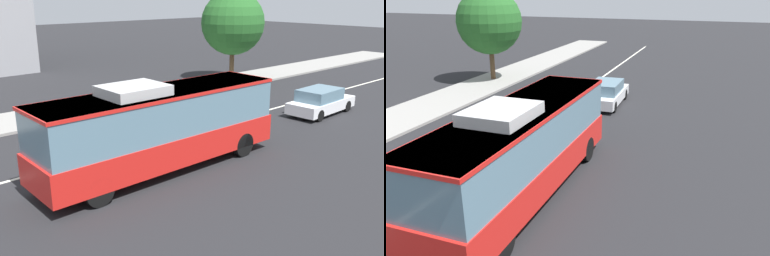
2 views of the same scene
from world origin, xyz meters
TOP-DOWN VIEW (x-y plane):
  - ground_plane at (0.00, 0.00)m, footprint 160.00×160.00m
  - lane_centre_line at (0.00, 0.00)m, footprint 76.00×0.16m
  - transit_bus at (0.52, -2.82)m, footprint 10.02×2.60m
  - sedan_white at (12.20, -2.45)m, footprint 4.55×1.93m
  - street_tree_kerbside_left at (15.72, 7.62)m, footprint 4.80×4.80m

SIDE VIEW (x-z plane):
  - ground_plane at x=0.00m, z-range 0.00..0.00m
  - lane_centre_line at x=0.00m, z-range 0.00..0.01m
  - sedan_white at x=12.20m, z-range -0.01..1.46m
  - transit_bus at x=0.52m, z-range 0.08..3.54m
  - street_tree_kerbside_left at x=15.72m, z-range 1.00..7.81m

